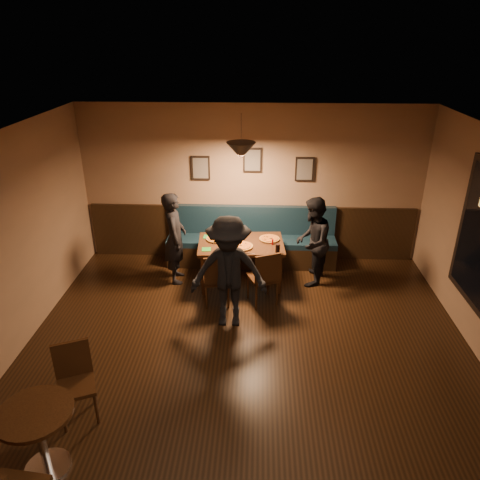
# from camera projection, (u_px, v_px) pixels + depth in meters

# --- Properties ---
(floor) EXTENTS (7.00, 7.00, 0.00)m
(floor) POSITION_uv_depth(u_px,v_px,m) (245.00, 386.00, 5.47)
(floor) COLOR black
(floor) RESTS_ON ground
(ceiling) EXTENTS (7.00, 7.00, 0.00)m
(ceiling) POSITION_uv_depth(u_px,v_px,m) (247.00, 156.00, 4.30)
(ceiling) COLOR silver
(ceiling) RESTS_ON ground
(wall_back) EXTENTS (6.00, 0.00, 6.00)m
(wall_back) POSITION_uv_depth(u_px,v_px,m) (252.00, 185.00, 8.06)
(wall_back) COLOR #8C704F
(wall_back) RESTS_ON ground
(wainscot) EXTENTS (5.88, 0.06, 1.00)m
(wainscot) POSITION_uv_depth(u_px,v_px,m) (252.00, 232.00, 8.41)
(wainscot) COLOR black
(wainscot) RESTS_ON ground
(booth_bench) EXTENTS (3.00, 0.60, 1.00)m
(booth_bench) POSITION_uv_depth(u_px,v_px,m) (251.00, 238.00, 8.16)
(booth_bench) COLOR #0F232D
(booth_bench) RESTS_ON ground
(picture_left) EXTENTS (0.32, 0.04, 0.42)m
(picture_left) POSITION_uv_depth(u_px,v_px,m) (201.00, 168.00, 7.94)
(picture_left) COLOR black
(picture_left) RESTS_ON wall_back
(picture_center) EXTENTS (0.32, 0.04, 0.42)m
(picture_center) POSITION_uv_depth(u_px,v_px,m) (252.00, 160.00, 7.84)
(picture_center) COLOR black
(picture_center) RESTS_ON wall_back
(picture_right) EXTENTS (0.32, 0.04, 0.42)m
(picture_right) POSITION_uv_depth(u_px,v_px,m) (305.00, 169.00, 7.87)
(picture_right) COLOR black
(picture_right) RESTS_ON wall_back
(pendant_lamp) EXTENTS (0.44, 0.44, 0.25)m
(pendant_lamp) POSITION_uv_depth(u_px,v_px,m) (241.00, 151.00, 6.78)
(pendant_lamp) COLOR black
(pendant_lamp) RESTS_ON ceiling
(dining_table) EXTENTS (1.43, 0.97, 0.74)m
(dining_table) POSITION_uv_depth(u_px,v_px,m) (241.00, 263.00, 7.57)
(dining_table) COLOR black
(dining_table) RESTS_ON floor
(chair_near_left) EXTENTS (0.44, 0.44, 0.87)m
(chair_near_left) POSITION_uv_depth(u_px,v_px,m) (216.00, 278.00, 6.97)
(chair_near_left) COLOR black
(chair_near_left) RESTS_ON floor
(chair_near_right) EXTENTS (0.52, 0.52, 0.91)m
(chair_near_right) POSITION_uv_depth(u_px,v_px,m) (263.00, 276.00, 6.99)
(chair_near_right) COLOR black
(chair_near_right) RESTS_ON floor
(diner_left) EXTENTS (0.44, 0.61, 1.55)m
(diner_left) POSITION_uv_depth(u_px,v_px,m) (175.00, 238.00, 7.49)
(diner_left) COLOR black
(diner_left) RESTS_ON floor
(diner_right) EXTENTS (0.74, 0.85, 1.49)m
(diner_right) POSITION_uv_depth(u_px,v_px,m) (312.00, 242.00, 7.43)
(diner_right) COLOR black
(diner_right) RESTS_ON floor
(diner_front) EXTENTS (1.07, 0.62, 1.66)m
(diner_front) POSITION_uv_depth(u_px,v_px,m) (229.00, 272.00, 6.32)
(diner_front) COLOR black
(diner_front) RESTS_ON floor
(pizza_a) EXTENTS (0.42, 0.42, 0.04)m
(pizza_a) POSITION_uv_depth(u_px,v_px,m) (217.00, 239.00, 7.52)
(pizza_a) COLOR orange
(pizza_a) RESTS_ON dining_table
(pizza_b) EXTENTS (0.37, 0.37, 0.04)m
(pizza_b) POSITION_uv_depth(u_px,v_px,m) (242.00, 246.00, 7.26)
(pizza_b) COLOR orange
(pizza_b) RESTS_ON dining_table
(pizza_c) EXTENTS (0.40, 0.40, 0.04)m
(pizza_c) POSITION_uv_depth(u_px,v_px,m) (269.00, 239.00, 7.52)
(pizza_c) COLOR #C06224
(pizza_c) RESTS_ON dining_table
(soda_glass) EXTENTS (0.08, 0.08, 0.15)m
(soda_glass) POSITION_uv_depth(u_px,v_px,m) (278.00, 249.00, 7.05)
(soda_glass) COLOR black
(soda_glass) RESTS_ON dining_table
(tabasco_bottle) EXTENTS (0.03, 0.03, 0.12)m
(tabasco_bottle) POSITION_uv_depth(u_px,v_px,m) (273.00, 241.00, 7.33)
(tabasco_bottle) COLOR #9E0505
(tabasco_bottle) RESTS_ON dining_table
(napkin_a) EXTENTS (0.15, 0.15, 0.01)m
(napkin_a) POSITION_uv_depth(u_px,v_px,m) (208.00, 237.00, 7.63)
(napkin_a) COLOR #217E2D
(napkin_a) RESTS_ON dining_table
(napkin_b) EXTENTS (0.16, 0.16, 0.01)m
(napkin_b) POSITION_uv_depth(u_px,v_px,m) (206.00, 249.00, 7.19)
(napkin_b) COLOR #207820
(napkin_b) RESTS_ON dining_table
(cutlery_set) EXTENTS (0.21, 0.02, 0.00)m
(cutlery_set) POSITION_uv_depth(u_px,v_px,m) (242.00, 254.00, 7.05)
(cutlery_set) COLOR #B4B4B9
(cutlery_set) RESTS_ON dining_table
(cafe_table) EXTENTS (0.83, 0.83, 0.73)m
(cafe_table) POSITION_uv_depth(u_px,v_px,m) (42.00, 441.00, 4.29)
(cafe_table) COLOR black
(cafe_table) RESTS_ON floor
(cafe_chair_far) EXTENTS (0.51, 0.51, 0.88)m
(cafe_chair_far) POSITION_uv_depth(u_px,v_px,m) (76.00, 385.00, 4.86)
(cafe_chair_far) COLOR black
(cafe_chair_far) RESTS_ON floor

